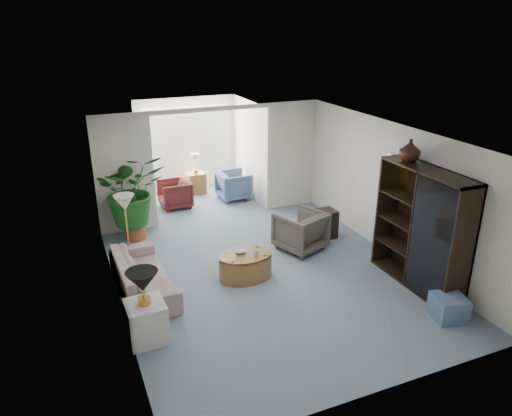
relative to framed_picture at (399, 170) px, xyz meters
name	(u,v)px	position (x,y,z in m)	size (l,w,h in m)	color
floor	(269,278)	(-2.46, 0.10, -1.70)	(6.00, 6.00, 0.00)	gray
sunroom_floor	(201,202)	(-2.46, 4.20, -1.70)	(2.60, 2.60, 0.00)	gray
back_pier_left	(125,175)	(-4.36, 3.10, -0.45)	(1.20, 0.12, 2.50)	silver
back_pier_right	(291,156)	(-0.56, 3.10, -0.45)	(1.20, 0.12, 2.50)	silver
back_header	(211,109)	(-2.46, 3.10, 0.75)	(2.60, 0.12, 0.10)	silver
window_pane	(187,137)	(-2.46, 5.28, -0.30)	(2.20, 0.02, 1.50)	white
window_blinds	(187,137)	(-2.46, 5.25, -0.30)	(2.20, 0.02, 1.50)	white
framed_picture	(399,170)	(0.00, 0.00, 0.00)	(0.04, 0.50, 0.40)	beige
sofa	(143,274)	(-4.54, 0.56, -1.41)	(2.00, 0.78, 0.58)	#B6AB9A
end_table	(146,322)	(-4.74, -0.79, -1.41)	(0.53, 0.53, 0.58)	silver
table_lamp	(142,281)	(-4.74, -0.79, -0.77)	(0.44, 0.44, 0.30)	black
floor_lamp	(124,203)	(-4.61, 1.47, -0.45)	(0.36, 0.36, 0.28)	beige
coffee_table	(246,266)	(-2.83, 0.29, -1.47)	(0.95, 0.95, 0.45)	olive
coffee_bowl	(241,251)	(-2.88, 0.39, -1.22)	(0.21, 0.21, 0.05)	silver
coffee_cup	(256,253)	(-2.68, 0.19, -1.20)	(0.11, 0.11, 0.10)	beige
wingback_chair	(300,231)	(-1.43, 0.93, -1.32)	(0.82, 0.85, 0.77)	#5B5547
side_table_dark	(324,224)	(-0.73, 1.23, -1.41)	(0.48, 0.39, 0.58)	black
entertainment_cabinet	(422,229)	(-0.23, -0.99, -0.69)	(0.49, 1.82, 2.03)	black
cabinet_urn	(410,150)	(-0.23, -0.49, 0.51)	(0.35, 0.35, 0.37)	#331C11
ottoman	(449,307)	(-0.47, -2.02, -1.52)	(0.46, 0.46, 0.36)	slate
plant_pot	(136,231)	(-4.30, 2.67, -1.54)	(0.40, 0.40, 0.32)	#AC5932
house_plant	(132,189)	(-4.30, 2.67, -0.64)	(1.33, 1.16, 1.48)	#1C541D
sunroom_chair_blue	(234,185)	(-1.63, 4.09, -1.35)	(0.75, 0.77, 0.70)	slate
sunroom_chair_maroon	(175,194)	(-3.13, 4.09, -1.37)	(0.70, 0.72, 0.66)	#571D1F
sunroom_table	(196,183)	(-2.38, 4.84, -1.43)	(0.44, 0.34, 0.54)	olive
shelf_clutter	(434,232)	(-0.28, -1.32, -0.61)	(0.30, 0.58, 1.06)	black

